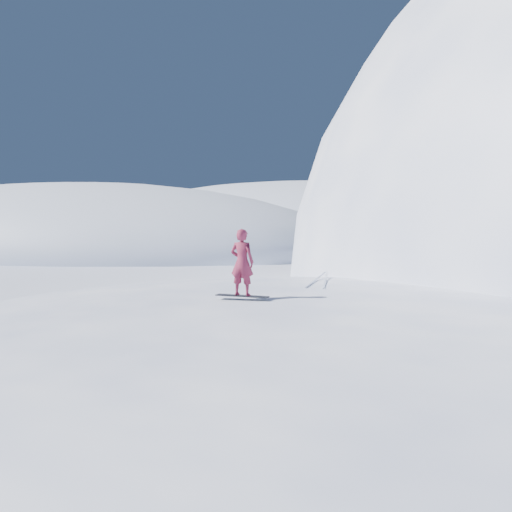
{
  "coord_description": "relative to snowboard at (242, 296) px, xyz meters",
  "views": [
    {
      "loc": [
        3.64,
        -11.73,
        4.22
      ],
      "look_at": [
        -1.81,
        0.92,
        3.5
      ],
      "focal_mm": 32.0,
      "sensor_mm": 36.0,
      "label": 1
    }
  ],
  "objects": [
    {
      "name": "snowboard",
      "position": [
        0.0,
        0.0,
        0.0
      ],
      "size": [
        1.57,
        0.35,
        0.03
      ],
      "primitive_type": "cube",
      "rotation": [
        0.0,
        0.0,
        0.03
      ],
      "color": "black",
      "rests_on": "near_ridge"
    },
    {
      "name": "wind_bumps",
      "position": [
        1.25,
        2.2,
        -2.41
      ],
      "size": [
        16.0,
        14.4,
        1.0
      ],
      "color": "white",
      "rests_on": "ground"
    },
    {
      "name": "board_tracks",
      "position": [
        0.78,
        5.65,
        0.01
      ],
      "size": [
        1.54,
        5.94,
        0.04
      ],
      "color": "silver",
      "rests_on": "ground"
    },
    {
      "name": "far_ridge_c",
      "position": [
        -38.19,
        110.08,
        -2.41
      ],
      "size": [
        140.0,
        90.0,
        36.0
      ],
      "primitive_type": "ellipsoid",
      "color": "white",
      "rests_on": "ground"
    },
    {
      "name": "ground",
      "position": [
        1.81,
        0.08,
        -2.41
      ],
      "size": [
        400.0,
        400.0,
        0.0
      ],
      "primitive_type": "plane",
      "color": "white",
      "rests_on": "ground"
    },
    {
      "name": "far_ridge_a",
      "position": [
        -68.19,
        60.08,
        -2.41
      ],
      "size": [
        120.0,
        70.0,
        28.0
      ],
      "primitive_type": "ellipsoid",
      "color": "white",
      "rests_on": "ground"
    },
    {
      "name": "snowboarder",
      "position": [
        0.0,
        0.0,
        0.96
      ],
      "size": [
        0.7,
        0.48,
        1.89
      ],
      "primitive_type": "imported",
      "rotation": [
        0.0,
        0.0,
        3.18
      ],
      "color": "maroon",
      "rests_on": "snowboard"
    },
    {
      "name": "near_ridge",
      "position": [
        2.81,
        3.08,
        -2.41
      ],
      "size": [
        36.0,
        28.0,
        4.8
      ],
      "primitive_type": "ellipsoid",
      "color": "white",
      "rests_on": "ground"
    }
  ]
}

